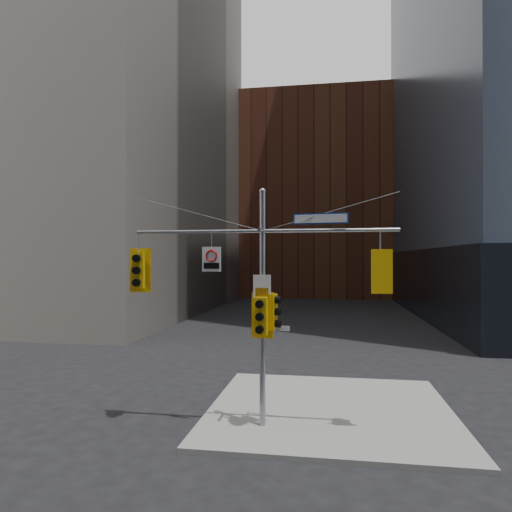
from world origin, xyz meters
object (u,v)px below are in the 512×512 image
(signal_assembly, at_px, (262,283))
(street_sign_blade, at_px, (320,219))
(traffic_light_pole_side, at_px, (273,312))
(regulatory_sign_arm, at_px, (212,258))
(traffic_light_pole_front, at_px, (261,316))
(traffic_light_east_arm, at_px, (380,271))
(traffic_light_west_arm, at_px, (139,270))

(signal_assembly, xyz_separation_m, street_sign_blade, (1.73, 0.00, 1.93))
(traffic_light_pole_side, xyz_separation_m, regulatory_sign_arm, (-1.90, -0.02, 1.60))
(regulatory_sign_arm, bearing_deg, signal_assembly, 7.84)
(traffic_light_pole_front, height_order, regulatory_sign_arm, regulatory_sign_arm)
(signal_assembly, height_order, traffic_light_east_arm, signal_assembly)
(traffic_light_pole_front, relative_size, street_sign_blade, 0.84)
(regulatory_sign_arm, bearing_deg, traffic_light_west_arm, -173.71)
(signal_assembly, distance_m, street_sign_blade, 2.60)
(signal_assembly, bearing_deg, traffic_light_east_arm, 0.02)
(traffic_light_west_arm, height_order, traffic_light_pole_side, traffic_light_west_arm)
(traffic_light_west_arm, distance_m, regulatory_sign_arm, 2.41)
(traffic_light_west_arm, xyz_separation_m, traffic_light_pole_front, (3.96, -0.28, -1.33))
(traffic_light_east_arm, height_order, traffic_light_pole_side, traffic_light_east_arm)
(traffic_light_pole_side, bearing_deg, signal_assembly, 103.03)
(traffic_light_pole_side, distance_m, traffic_light_pole_front, 0.43)
(signal_assembly, xyz_separation_m, traffic_light_east_arm, (3.45, 0.00, 0.38))
(traffic_light_pole_side, height_order, traffic_light_pole_front, traffic_light_pole_front)
(street_sign_blade, bearing_deg, traffic_light_pole_side, -172.68)
(traffic_light_west_arm, height_order, traffic_light_east_arm, traffic_light_west_arm)
(traffic_light_west_arm, distance_m, street_sign_blade, 5.90)
(traffic_light_pole_side, bearing_deg, traffic_light_east_arm, -76.26)
(traffic_light_pole_side, relative_size, street_sign_blade, 0.65)
(traffic_light_west_arm, bearing_deg, street_sign_blade, -6.25)
(signal_assembly, height_order, traffic_light_west_arm, signal_assembly)
(traffic_light_east_arm, distance_m, traffic_light_pole_side, 3.36)
(signal_assembly, relative_size, regulatory_sign_arm, 10.48)
(traffic_light_west_arm, distance_m, traffic_light_pole_side, 4.45)
(traffic_light_east_arm, relative_size, regulatory_sign_arm, 1.67)
(traffic_light_pole_side, bearing_deg, street_sign_blade, -76.08)
(street_sign_blade, bearing_deg, traffic_light_pole_front, -164.12)
(regulatory_sign_arm, bearing_deg, traffic_light_east_arm, 7.35)
(street_sign_blade, bearing_deg, signal_assembly, -172.85)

